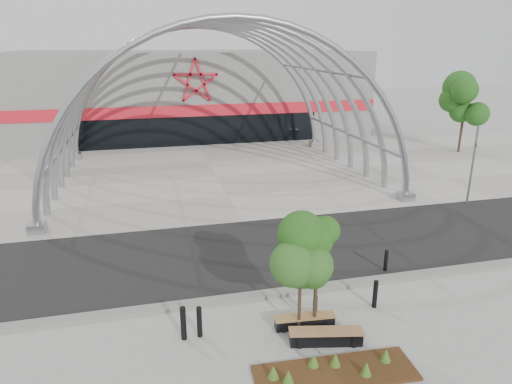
{
  "coord_description": "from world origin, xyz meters",
  "views": [
    {
      "loc": [
        -4.51,
        -14.44,
        8.87
      ],
      "look_at": [
        0.0,
        4.0,
        2.6
      ],
      "focal_mm": 32.0,
      "sensor_mm": 36.0,
      "label": 1
    }
  ],
  "objects_px": {
    "street_tree_0": "(301,265)",
    "street_tree_1": "(317,256)",
    "bench_1": "(326,337)",
    "bollard_2": "(315,309)",
    "bench_0": "(305,321)",
    "signal_pole": "(473,164)"
  },
  "relations": [
    {
      "from": "street_tree_0",
      "to": "street_tree_1",
      "type": "distance_m",
      "value": 0.58
    },
    {
      "from": "signal_pole",
      "to": "street_tree_1",
      "type": "distance_m",
      "value": 15.76
    },
    {
      "from": "street_tree_1",
      "to": "bollard_2",
      "type": "height_order",
      "value": "street_tree_1"
    },
    {
      "from": "street_tree_1",
      "to": "bench_1",
      "type": "bearing_deg",
      "value": -86.93
    },
    {
      "from": "street_tree_0",
      "to": "bollard_2",
      "type": "distance_m",
      "value": 2.07
    },
    {
      "from": "bench_0",
      "to": "bollard_2",
      "type": "relative_size",
      "value": 2.19
    },
    {
      "from": "bollard_2",
      "to": "street_tree_0",
      "type": "bearing_deg",
      "value": -150.55
    },
    {
      "from": "signal_pole",
      "to": "bench_1",
      "type": "bearing_deg",
      "value": -141.68
    },
    {
      "from": "bench_0",
      "to": "street_tree_0",
      "type": "bearing_deg",
      "value": -150.62
    },
    {
      "from": "signal_pole",
      "to": "bollard_2",
      "type": "height_order",
      "value": "signal_pole"
    },
    {
      "from": "bench_0",
      "to": "bench_1",
      "type": "bearing_deg",
      "value": -70.71
    },
    {
      "from": "street_tree_0",
      "to": "street_tree_1",
      "type": "relative_size",
      "value": 0.93
    },
    {
      "from": "street_tree_0",
      "to": "bench_1",
      "type": "bearing_deg",
      "value": -54.68
    },
    {
      "from": "street_tree_0",
      "to": "street_tree_1",
      "type": "xyz_separation_m",
      "value": [
        0.55,
        0.05,
        0.19
      ]
    },
    {
      "from": "signal_pole",
      "to": "bench_0",
      "type": "height_order",
      "value": "signal_pole"
    },
    {
      "from": "bench_0",
      "to": "bollard_2",
      "type": "bearing_deg",
      "value": 29.49
    },
    {
      "from": "signal_pole",
      "to": "bench_1",
      "type": "distance_m",
      "value": 16.39
    },
    {
      "from": "signal_pole",
      "to": "street_tree_1",
      "type": "xyz_separation_m",
      "value": [
        -12.8,
        -9.2,
        0.2
      ]
    },
    {
      "from": "street_tree_0",
      "to": "bench_1",
      "type": "relative_size",
      "value": 1.41
    },
    {
      "from": "street_tree_1",
      "to": "bench_0",
      "type": "xyz_separation_m",
      "value": [
        -0.29,
        0.09,
        -2.35
      ]
    },
    {
      "from": "bench_0",
      "to": "bench_1",
      "type": "height_order",
      "value": "bench_1"
    },
    {
      "from": "street_tree_1",
      "to": "bollard_2",
      "type": "distance_m",
      "value": 2.12
    }
  ]
}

